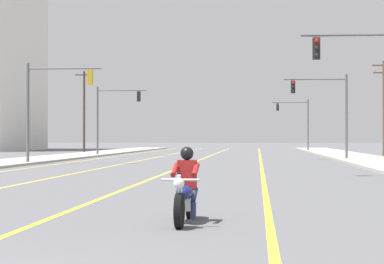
% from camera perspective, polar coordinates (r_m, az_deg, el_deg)
% --- Properties ---
extents(lane_stripe_center, '(0.16, 100.00, 0.01)m').
position_cam_1_polar(lane_stripe_center, '(51.47, 0.82, -2.28)').
color(lane_stripe_center, yellow).
rests_on(lane_stripe_center, ground).
extents(lane_stripe_left, '(0.16, 100.00, 0.01)m').
position_cam_1_polar(lane_stripe_left, '(51.97, -3.68, -2.26)').
color(lane_stripe_left, yellow).
rests_on(lane_stripe_left, ground).
extents(lane_stripe_right, '(0.16, 100.00, 0.01)m').
position_cam_1_polar(lane_stripe_right, '(51.30, 5.74, -2.28)').
color(lane_stripe_right, yellow).
rests_on(lane_stripe_right, ground).
extents(lane_stripe_far_left, '(0.16, 100.00, 0.01)m').
position_cam_1_polar(lane_stripe_far_left, '(52.73, -7.87, -2.23)').
color(lane_stripe_far_left, yellow).
rests_on(lane_stripe_far_left, ground).
extents(sidewalk_kerb_right, '(4.40, 110.00, 0.14)m').
position_cam_1_polar(sidewalk_kerb_right, '(46.95, 15.00, -2.36)').
color(sidewalk_kerb_right, '#ADA89E').
rests_on(sidewalk_kerb_right, ground).
extents(sidewalk_kerb_left, '(4.40, 110.00, 0.14)m').
position_cam_1_polar(sidewalk_kerb_left, '(48.87, -13.17, -2.28)').
color(sidewalk_kerb_left, '#ADA89E').
rests_on(sidewalk_kerb_left, ground).
extents(motorcycle_with_rider, '(0.70, 2.19, 1.46)m').
position_cam_1_polar(motorcycle_with_rider, '(13.13, -0.55, -5.06)').
color(motorcycle_with_rider, black).
rests_on(motorcycle_with_rider, ground).
extents(traffic_signal_near_right, '(4.35, 0.46, 6.20)m').
position_cam_1_polar(traffic_signal_near_right, '(29.00, 15.08, 4.36)').
color(traffic_signal_near_right, '#56565B').
rests_on(traffic_signal_near_right, ground).
extents(traffic_signal_near_left, '(4.63, 0.47, 6.20)m').
position_cam_1_polar(traffic_signal_near_left, '(42.66, -11.85, 2.84)').
color(traffic_signal_near_left, '#56565B').
rests_on(traffic_signal_near_left, ground).
extents(traffic_signal_mid_right, '(4.59, 0.47, 6.20)m').
position_cam_1_polar(traffic_signal_mid_right, '(50.27, 11.31, 2.34)').
color(traffic_signal_mid_right, '#56565B').
rests_on(traffic_signal_mid_right, ground).
extents(traffic_signal_mid_left, '(4.50, 0.37, 6.20)m').
position_cam_1_polar(traffic_signal_mid_left, '(61.56, -6.75, 1.81)').
color(traffic_signal_mid_left, '#56565B').
rests_on(traffic_signal_mid_left, ground).
extents(traffic_signal_far_right, '(4.34, 0.42, 6.20)m').
position_cam_1_polar(traffic_signal_far_right, '(82.76, 8.82, 1.23)').
color(traffic_signal_far_right, '#56565B').
rests_on(traffic_signal_far_right, ground).
extents(utility_pole_right_far, '(2.06, 0.26, 8.43)m').
position_cam_1_polar(utility_pole_right_far, '(62.75, 15.74, 2.22)').
color(utility_pole_right_far, brown).
rests_on(utility_pole_right_far, ground).
extents(utility_pole_left_far, '(1.99, 0.26, 8.97)m').
position_cam_1_polar(utility_pole_left_far, '(76.54, -9.00, 1.83)').
color(utility_pole_left_far, '#4C3828').
rests_on(utility_pole_left_far, ground).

